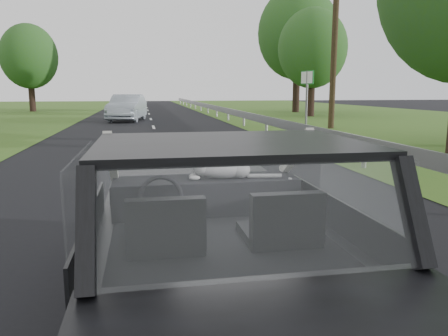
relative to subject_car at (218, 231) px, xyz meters
name	(u,v)px	position (x,y,z in m)	size (l,w,h in m)	color
ground	(218,321)	(0.00, 0.00, -0.72)	(140.00, 140.00, 0.00)	black
subject_car	(218,231)	(0.00, 0.00, 0.00)	(1.80, 4.00, 1.45)	black
dashboard	(206,195)	(0.00, 0.62, 0.12)	(1.58, 0.45, 0.30)	black
driver_seat	(165,226)	(-0.40, -0.29, 0.16)	(0.50, 0.72, 0.42)	black
passenger_seat	(282,219)	(0.40, -0.29, 0.16)	(0.50, 0.72, 0.42)	black
steering_wheel	(161,197)	(-0.40, 0.33, 0.20)	(0.36, 0.36, 0.04)	black
cat	(222,168)	(0.14, 0.58, 0.37)	(0.62, 0.19, 0.28)	#9C9C9C
guardrail	(298,128)	(4.30, 10.00, -0.15)	(0.05, 90.00, 0.32)	#9E9E9E
other_car	(127,108)	(-1.35, 22.93, 0.03)	(1.81, 4.60, 1.51)	#A5B0BE
highway_sign	(307,99)	(7.36, 17.25, 0.61)	(0.11, 1.07, 2.67)	#0F7025
utility_pole	(335,36)	(8.07, 15.92, 3.43)	(0.27, 0.27, 8.31)	#4E3A21
tree_2	(312,64)	(10.67, 25.00, 2.71)	(4.53, 4.53, 6.86)	#285326
tree_3	(297,52)	(11.67, 30.67, 3.99)	(6.23, 6.23, 9.43)	#285326
tree_6	(30,69)	(-9.38, 35.63, 2.70)	(4.52, 4.52, 6.84)	#285326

